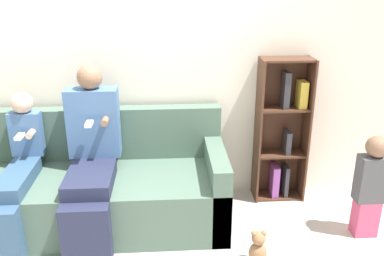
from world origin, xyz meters
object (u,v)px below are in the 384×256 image
Objects in this scene: toddler_standing at (370,185)px; teddy_bear at (258,248)px; adult_seated at (91,152)px; couch at (94,190)px; bookshelf at (282,132)px; child_seated at (17,172)px.

toddler_standing reaches higher than teddy_bear.
toddler_standing is at bearing -6.65° from adult_seated.
couch is 0.38m from adult_seated.
toddler_standing is at bearing -51.68° from bookshelf.
child_seated is at bearing 164.79° from teddy_bear.
couch is 1.65× the size of adult_seated.
couch is 0.60m from child_seated.
bookshelf is 1.14m from teddy_bear.
adult_seated is at bearing -73.17° from couch.
child_seated is 1.29× the size of toddler_standing.
couch is 1.99× the size of child_seated.
bookshelf is at bearing 128.32° from toddler_standing.
child_seated reaches higher than couch.
couch is at bearing 14.98° from child_seated.
couch is at bearing 106.83° from adult_seated.
bookshelf is (-0.52, 0.66, 0.19)m from toddler_standing.
toddler_standing is 1.01m from teddy_bear.
couch is at bearing -168.65° from bookshelf.
adult_seated is (0.02, -0.08, 0.37)m from couch.
teddy_bear is at bearing -23.94° from adult_seated.
bookshelf is 4.91× the size of teddy_bear.
couch is at bearing 153.36° from teddy_bear.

